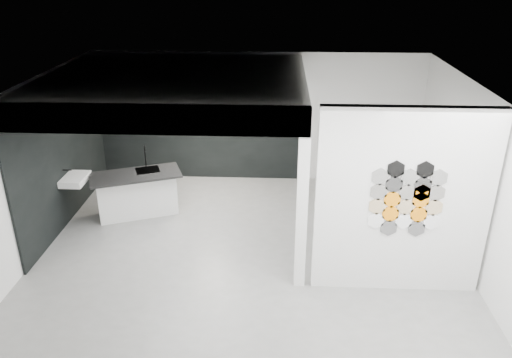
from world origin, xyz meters
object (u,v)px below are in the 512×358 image
object	(u,v)px
kitchen_island	(137,193)
kettle	(259,120)
wall_basin	(75,179)
partition_panel	(402,203)
glass_vase	(264,120)
utensil_cup	(169,119)
stockpot	(143,118)
glass_bowl	(264,121)
bottle_dark	(190,119)

from	to	relation	value
kitchen_island	kettle	world-z (taller)	kettle
wall_basin	kitchen_island	size ratio (longest dim) A/B	0.33
wall_basin	kettle	world-z (taller)	kettle
partition_panel	wall_basin	xyz separation A→B (m)	(-5.46, 1.80, -0.55)
glass_vase	utensil_cup	distance (m)	2.05
stockpot	kettle	distance (m)	2.51
partition_panel	glass_bowl	size ratio (longest dim) A/B	19.42
kitchen_island	kettle	distance (m)	3.01
glass_bowl	glass_vase	size ratio (longest dim) A/B	1.15
glass_vase	kitchen_island	bearing A→B (deg)	-143.43
kettle	glass_bowl	xyz separation A→B (m)	(0.11, 0.00, -0.02)
kettle	stockpot	bearing A→B (deg)	168.04
kitchen_island	bottle_dark	distance (m)	2.14
kitchen_island	stockpot	xyz separation A→B (m)	(-0.25, 1.75, 0.96)
stockpot	utensil_cup	xyz separation A→B (m)	(0.57, 0.00, -0.03)
partition_panel	wall_basin	bearing A→B (deg)	161.77
kitchen_island	utensil_cup	bearing A→B (deg)	58.41
wall_basin	utensil_cup	distance (m)	2.52
glass_bowl	kettle	bearing A→B (deg)	180.00
wall_basin	stockpot	size ratio (longest dim) A/B	2.95
wall_basin	utensil_cup	bearing A→B (deg)	57.01
stockpot	glass_vase	distance (m)	2.62
partition_panel	kitchen_island	size ratio (longest dim) A/B	1.56
partition_panel	kitchen_island	bearing A→B (deg)	154.58
wall_basin	stockpot	bearing A→B (deg)	69.50
stockpot	kettle	bearing A→B (deg)	0.00
partition_panel	kettle	bearing A→B (deg)	119.50
glass_bowl	stockpot	bearing A→B (deg)	180.00
partition_panel	kitchen_island	world-z (taller)	partition_panel
stockpot	utensil_cup	distance (m)	0.57
glass_vase	utensil_cup	xyz separation A→B (m)	(-2.05, 0.00, -0.01)
kitchen_island	bottle_dark	bearing A→B (deg)	44.67
stockpot	bottle_dark	xyz separation A→B (m)	(1.03, 0.00, -0.01)
glass_bowl	kitchen_island	bearing A→B (deg)	-143.43
partition_panel	kettle	xyz separation A→B (m)	(-2.19, 3.87, -0.01)
glass_bowl	bottle_dark	bearing A→B (deg)	180.00
bottle_dark	wall_basin	bearing A→B (deg)	-131.14
kettle	bottle_dark	distance (m)	1.47
partition_panel	stockpot	xyz separation A→B (m)	(-4.69, 3.87, 0.00)
bottle_dark	utensil_cup	distance (m)	0.46
stockpot	kettle	world-z (taller)	stockpot
partition_panel	bottle_dark	size ratio (longest dim) A/B	18.55
stockpot	glass_bowl	bearing A→B (deg)	0.00
bottle_dark	utensil_cup	world-z (taller)	bottle_dark
glass_vase	bottle_dark	world-z (taller)	bottle_dark
wall_basin	utensil_cup	size ratio (longest dim) A/B	5.27
kitchen_island	stockpot	bearing A→B (deg)	76.81
wall_basin	stockpot	xyz separation A→B (m)	(0.77, 2.07, 0.55)
stockpot	glass_vase	bearing A→B (deg)	0.00
utensil_cup	stockpot	bearing A→B (deg)	180.00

